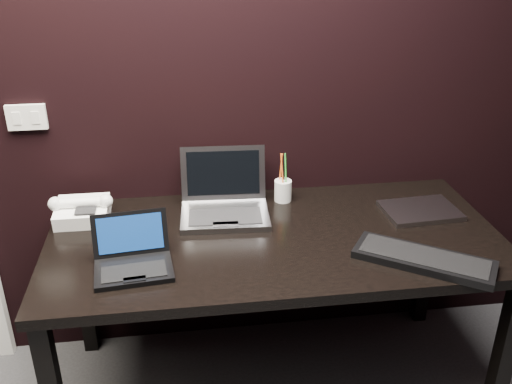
{
  "coord_description": "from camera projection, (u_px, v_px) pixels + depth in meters",
  "views": [
    {
      "loc": [
        -0.03,
        -0.44,
        1.81
      ],
      "look_at": [
        0.22,
        1.35,
        0.95
      ],
      "focal_mm": 40.0,
      "sensor_mm": 36.0,
      "label": 1
    }
  ],
  "objects": [
    {
      "name": "wall_back",
      "position": [
        184.0,
        65.0,
        2.22
      ],
      "size": [
        4.0,
        0.0,
        4.0
      ],
      "primitive_type": "plane",
      "rotation": [
        1.57,
        0.0,
        0.0
      ],
      "color": "black",
      "rests_on": "ground"
    },
    {
      "name": "wall_switch",
      "position": [
        27.0,
        117.0,
        2.21
      ],
      "size": [
        0.15,
        0.02,
        0.1
      ],
      "color": "silver",
      "rests_on": "wall_back"
    },
    {
      "name": "desk",
      "position": [
        275.0,
        253.0,
        2.18
      ],
      "size": [
        1.7,
        0.8,
        0.74
      ],
      "color": "black",
      "rests_on": "ground"
    },
    {
      "name": "netbook",
      "position": [
        133.0,
        259.0,
        1.93
      ],
      "size": [
        0.28,
        0.25,
        0.17
      ],
      "color": "black",
      "rests_on": "desk"
    },
    {
      "name": "silver_laptop",
      "position": [
        224.0,
        204.0,
        2.28
      ],
      "size": [
        0.36,
        0.33,
        0.24
      ],
      "color": "gray",
      "rests_on": "desk"
    },
    {
      "name": "ext_keyboard",
      "position": [
        424.0,
        259.0,
        1.97
      ],
      "size": [
        0.48,
        0.4,
        0.03
      ],
      "color": "black",
      "rests_on": "desk"
    },
    {
      "name": "closed_laptop",
      "position": [
        420.0,
        211.0,
        2.31
      ],
      "size": [
        0.31,
        0.23,
        0.02
      ],
      "color": "#98979D",
      "rests_on": "desk"
    },
    {
      "name": "desk_phone",
      "position": [
        82.0,
        211.0,
        2.23
      ],
      "size": [
        0.25,
        0.19,
        0.12
      ],
      "color": "white",
      "rests_on": "desk"
    },
    {
      "name": "mobile_phone",
      "position": [
        102.0,
        235.0,
        2.09
      ],
      "size": [
        0.05,
        0.04,
        0.09
      ],
      "color": "black",
      "rests_on": "desk"
    },
    {
      "name": "pen_cup",
      "position": [
        283.0,
        190.0,
        2.39
      ],
      "size": [
        0.09,
        0.09,
        0.21
      ],
      "color": "silver",
      "rests_on": "desk"
    }
  ]
}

